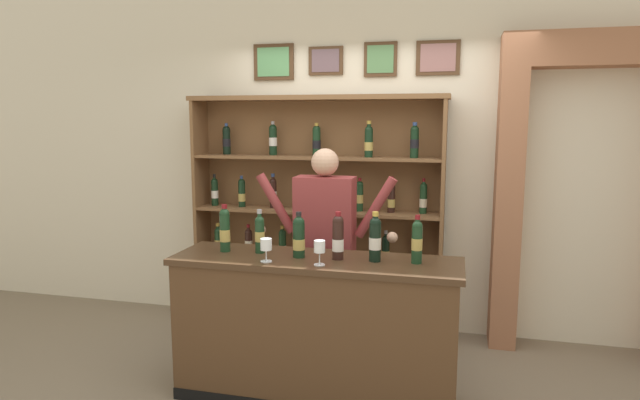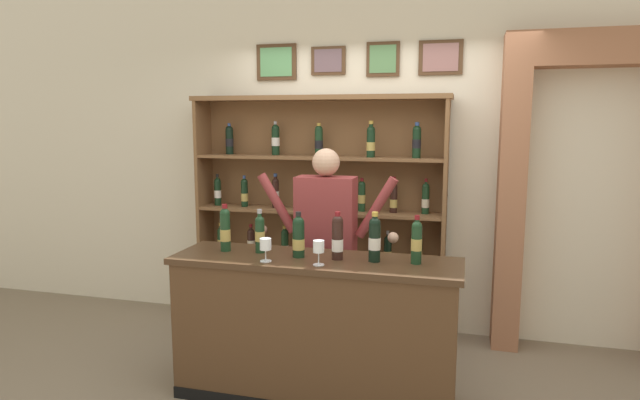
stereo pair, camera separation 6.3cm
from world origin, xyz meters
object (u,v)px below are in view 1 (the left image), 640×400
Objects in this scene: tasting_counter at (315,329)px; tasting_bottle_rosso at (225,229)px; tasting_bottle_grappa at (417,241)px; wine_glass_right at (320,248)px; wine_shelf at (317,210)px; tasting_bottle_super_tuscan at (299,237)px; tasting_bottle_brunello at (260,233)px; shopkeeper at (325,232)px; tasting_bottle_chianti at (375,238)px; wine_glass_center at (266,245)px; tasting_bottle_riserva at (338,237)px.

tasting_counter is 0.91m from tasting_bottle_rosso.
tasting_bottle_grappa is 1.97× the size of wine_glass_right.
tasting_bottle_super_tuscan is at bearing -80.93° from wine_shelf.
tasting_bottle_rosso reaches higher than tasting_bottle_brunello.
wine_glass_right is (0.07, -0.16, 0.59)m from tasting_counter.
wine_glass_right is at bearing -23.94° from tasting_bottle_brunello.
shopkeeper reaches higher than tasting_bottle_super_tuscan.
tasting_bottle_rosso is at bearing 179.50° from tasting_bottle_chianti.
tasting_bottle_rosso is 1.01× the size of tasting_bottle_chianti.
tasting_bottle_chianti is 0.26m from tasting_bottle_grappa.
shopkeeper is at bearing 72.99° from wine_glass_center.
wine_glass_center is at bearing -27.57° from tasting_bottle_rosso.
tasting_counter is 0.67m from wine_glass_center.
tasting_bottle_super_tuscan is (-0.05, -0.54, 0.08)m from shopkeeper.
wine_shelf is at bearing 128.60° from tasting_bottle_grappa.
wine_glass_center is at bearing -150.34° from tasting_counter.
tasting_bottle_chianti reaches higher than tasting_bottle_riserva.
tasting_bottle_super_tuscan reaches higher than wine_glass_center.
shopkeeper reaches higher than wine_glass_right.
tasting_bottle_rosso is 1.08× the size of tasting_bottle_super_tuscan.
wine_shelf is 1.39m from wine_glass_center.
wine_glass_right is (0.38, -1.39, 0.01)m from wine_shelf.
shopkeeper is 5.47× the size of tasting_bottle_super_tuscan.
shopkeeper is at bearing 97.06° from tasting_counter.
tasting_bottle_grappa is at bearing 18.33° from wine_glass_right.
tasting_bottle_riserva reaches higher than wine_glass_right.
tasting_bottle_chianti is at bearing 3.18° from tasting_counter.
tasting_bottle_rosso is 0.79m from tasting_bottle_riserva.
wine_shelf is 7.51× the size of tasting_bottle_brunello.
shopkeeper reaches higher than tasting_bottle_riserva.
tasting_counter is 6.27× the size of tasting_bottle_super_tuscan.
shopkeeper reaches higher than tasting_bottle_brunello.
wine_glass_center is at bearing -107.01° from shopkeeper.
tasting_bottle_brunello is 0.93× the size of tasting_bottle_chianti.
tasting_bottle_chianti is at bearing -176.73° from tasting_bottle_grappa.
wine_shelf is 1.44m from wine_glass_right.
tasting_bottle_riserva is at bearing 4.34° from tasting_counter.
tasting_bottle_super_tuscan is 0.24m from wine_glass_center.
wine_glass_right is at bearing -150.94° from tasting_bottle_chianti.
shopkeeper is at bearing 144.81° from tasting_bottle_grappa.
tasting_bottle_chianti is 0.69m from wine_glass_center.
tasting_bottle_brunello is (-0.33, -0.49, 0.08)m from shopkeeper.
tasting_bottle_riserva is (0.55, -0.04, 0.01)m from tasting_bottle_brunello.
wine_shelf is 1.19m from tasting_bottle_brunello.
tasting_bottle_grappa reaches higher than tasting_bottle_brunello.
wine_glass_right is (-0.32, -0.18, -0.04)m from tasting_bottle_chianti.
tasting_bottle_super_tuscan is (0.53, -0.03, -0.02)m from tasting_bottle_rosso.
tasting_bottle_grappa is at bearing -35.19° from shopkeeper.
tasting_bottle_brunello reaches higher than tasting_counter.
wine_shelf is 1.35× the size of shopkeeper.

